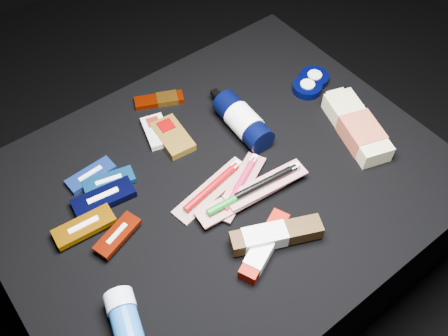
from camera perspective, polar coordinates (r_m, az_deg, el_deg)
ground at (r=1.46m, az=-0.23°, el=-10.51°), size 3.00×3.00×0.00m
cloth_table at (r=1.29m, az=-0.26°, el=-6.53°), size 0.98×0.78×0.40m
luna_bar_0 at (r=1.16m, az=-14.98°, el=-0.79°), size 0.11×0.05×0.01m
luna_bar_1 at (r=1.13m, az=-13.00°, el=-1.50°), size 0.12×0.07×0.01m
luna_bar_2 at (r=1.11m, az=-13.59°, el=-3.31°), size 0.14×0.07×0.02m
luna_bar_3 at (r=1.07m, az=-15.68°, el=-6.46°), size 0.13×0.06×0.02m
luna_bar_4 at (r=1.05m, az=-12.08°, el=-7.49°), size 0.11×0.07×0.01m
clif_bar_0 at (r=1.19m, az=-6.01°, el=3.75°), size 0.07×0.12×0.02m
clif_bar_1 at (r=1.21m, az=-7.76°, el=4.29°), size 0.08×0.11×0.02m
power_bar at (r=1.28m, az=-7.12°, el=7.77°), size 0.13×0.09×0.02m
lotion_bottle at (r=1.19m, az=2.17°, el=5.40°), size 0.08×0.21×0.07m
cream_tin_upper at (r=1.34m, az=10.27°, el=10.09°), size 0.08×0.08×0.02m
cream_tin_lower at (r=1.32m, az=9.48°, el=9.08°), size 0.08×0.08×0.02m
bodywash_bottle at (r=1.23m, az=14.98°, el=4.46°), size 0.14×0.23×0.05m
deodorant_stick at (r=0.95m, az=-11.11°, el=-17.20°), size 0.09×0.14×0.06m
toothbrush_pack_0 at (r=1.10m, az=-1.30°, el=-2.25°), size 0.21×0.08×0.02m
toothbrush_pack_1 at (r=1.09m, az=1.90°, el=-1.85°), size 0.19×0.12×0.02m
toothbrush_pack_2 at (r=1.07m, az=2.03°, el=-3.30°), size 0.21×0.07×0.02m
toothbrush_pack_3 at (r=1.08m, az=4.95°, el=-1.67°), size 0.20×0.07×0.02m
toothpaste_carton_red at (r=1.01m, az=4.48°, el=-9.16°), size 0.16×0.10×0.03m
toothpaste_carton_green at (r=1.02m, az=5.52°, el=-7.72°), size 0.19×0.11×0.04m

